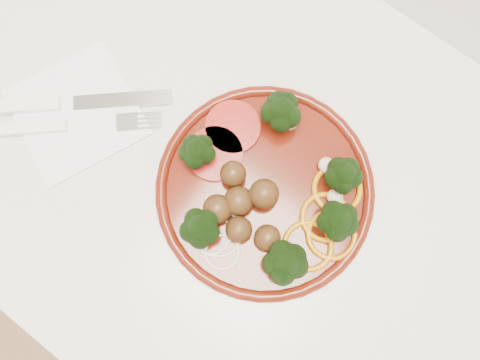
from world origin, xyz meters
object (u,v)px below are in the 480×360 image
Objects in this scene: knife at (55,104)px; napkin at (77,112)px; fork at (52,127)px; plate at (266,192)px.

napkin is at bearing -22.66° from knife.
napkin is 0.89× the size of fork.
fork reaches higher than napkin.
fork is at bearing -97.00° from knife.
plate is at bearing -27.58° from knife.
knife is at bearing -165.93° from plate.
napkin is at bearing 33.31° from fork.
knife is at bearing 83.00° from fork.
plate reaches higher than napkin.
knife is (-0.03, -0.01, 0.01)m from napkin.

